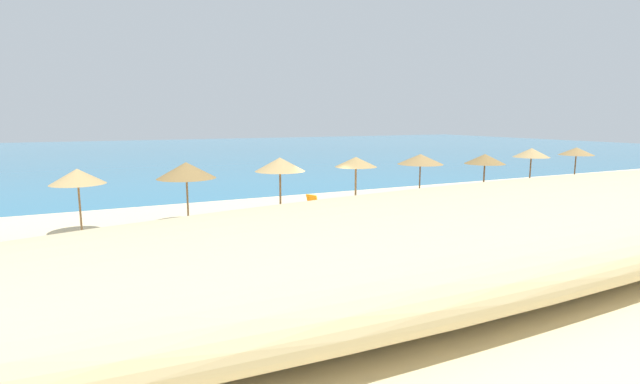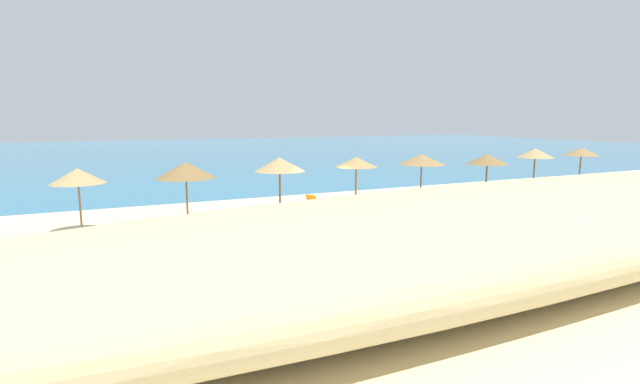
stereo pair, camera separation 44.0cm
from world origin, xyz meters
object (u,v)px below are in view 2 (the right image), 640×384
at_px(beach_umbrella_3, 186,170).
at_px(beach_ball, 613,197).
at_px(beach_umbrella_2, 78,176).
at_px(beach_umbrella_7, 487,159).
at_px(beach_umbrella_8, 535,153).
at_px(beach_umbrella_5, 356,162).
at_px(beach_umbrella_4, 280,164).
at_px(beach_umbrella_6, 422,159).
at_px(lounge_chair_0, 306,209).
at_px(beach_umbrella_9, 581,152).

xyz_separation_m(beach_umbrella_3, beach_ball, (23.11, -3.46, -2.24)).
height_order(beach_umbrella_2, beach_umbrella_7, beach_umbrella_2).
bearing_deg(beach_umbrella_2, beach_umbrella_8, -0.18).
height_order(beach_umbrella_3, beach_umbrella_5, beach_umbrella_3).
height_order(beach_umbrella_3, beach_umbrella_4, beach_umbrella_4).
bearing_deg(beach_umbrella_5, beach_umbrella_8, 1.87).
bearing_deg(beach_ball, beach_umbrella_8, 125.67).
bearing_deg(beach_umbrella_6, beach_umbrella_3, 178.63).
bearing_deg(lounge_chair_0, beach_umbrella_2, 59.76).
bearing_deg(beach_umbrella_3, beach_umbrella_8, -0.13).
bearing_deg(beach_umbrella_8, beach_umbrella_3, 179.87).
bearing_deg(beach_umbrella_3, lounge_chair_0, -8.67).
xyz_separation_m(beach_umbrella_5, beach_ball, (15.07, -3.00, -2.31)).
xyz_separation_m(beach_umbrella_3, beach_umbrella_7, (16.34, -0.59, -0.09)).
bearing_deg(beach_umbrella_8, beach_umbrella_5, -178.13).
distance_m(beach_umbrella_3, beach_umbrella_9, 24.38).
bearing_deg(lounge_chair_0, beach_umbrella_3, 56.16).
bearing_deg(beach_umbrella_6, beach_umbrella_4, 179.24).
height_order(beach_umbrella_5, beach_umbrella_8, beach_umbrella_8).
xyz_separation_m(beach_umbrella_6, beach_ball, (11.03, -3.17, -2.28)).
xyz_separation_m(beach_umbrella_3, beach_umbrella_4, (4.18, -0.18, 0.09)).
bearing_deg(beach_umbrella_9, beach_umbrella_5, -179.59).
bearing_deg(beach_umbrella_5, beach_umbrella_4, 175.92).
relative_size(beach_umbrella_4, beach_umbrella_6, 1.03).
distance_m(beach_umbrella_2, beach_ball, 27.55).
distance_m(beach_umbrella_2, lounge_chair_0, 9.61).
xyz_separation_m(beach_umbrella_2, beach_umbrella_3, (4.13, -0.03, 0.05)).
bearing_deg(beach_umbrella_7, beach_umbrella_6, 175.94).
height_order(beach_umbrella_5, beach_umbrella_6, beach_umbrella_5).
xyz_separation_m(beach_umbrella_7, beach_umbrella_9, (8.04, 0.25, 0.17)).
relative_size(beach_umbrella_7, beach_ball, 7.30).
height_order(beach_umbrella_2, beach_umbrella_9, beach_umbrella_9).
bearing_deg(beach_umbrella_7, beach_umbrella_8, 7.17).
xyz_separation_m(beach_umbrella_3, beach_umbrella_5, (8.04, -0.46, 0.06)).
bearing_deg(lounge_chair_0, beach_umbrella_6, -110.88).
xyz_separation_m(beach_umbrella_5, beach_umbrella_8, (12.62, 0.41, 0.03)).
relative_size(beach_umbrella_2, beach_umbrella_8, 0.96).
height_order(beach_umbrella_4, lounge_chair_0, beach_umbrella_4).
height_order(beach_umbrella_7, lounge_chair_0, beach_umbrella_7).
height_order(beach_umbrella_3, lounge_chair_0, beach_umbrella_3).
height_order(beach_umbrella_2, lounge_chair_0, beach_umbrella_2).
relative_size(beach_umbrella_3, beach_umbrella_8, 0.99).
bearing_deg(beach_umbrella_8, beach_ball, -54.33).
distance_m(beach_umbrella_2, beach_umbrella_8, 24.79).
bearing_deg(beach_umbrella_4, beach_umbrella_8, 0.48).
distance_m(beach_umbrella_8, lounge_chair_0, 15.57).
height_order(beach_umbrella_4, beach_umbrella_7, beach_umbrella_4).
bearing_deg(beach_umbrella_5, beach_ball, -11.25).
xyz_separation_m(beach_umbrella_8, lounge_chair_0, (-15.41, -0.75, -2.07)).
bearing_deg(beach_umbrella_8, lounge_chair_0, -177.20).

